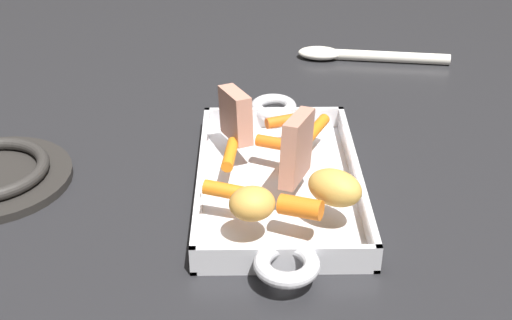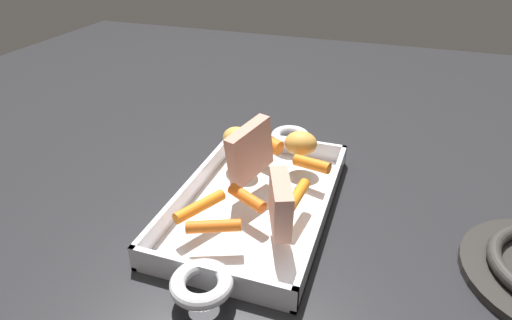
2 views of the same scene
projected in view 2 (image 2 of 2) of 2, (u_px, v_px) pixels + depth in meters
ground_plane at (257, 208)px, 0.58m from camera, size 1.81×1.81×0.00m
roasting_dish at (257, 201)px, 0.58m from camera, size 0.41×0.19×0.03m
roast_slice_thin at (280, 204)px, 0.48m from camera, size 0.07×0.04×0.07m
roast_slice_thick at (250, 151)px, 0.57m from camera, size 0.09×0.05×0.08m
baby_carrot_southwest at (245, 198)px, 0.53m from camera, size 0.04×0.06×0.02m
baby_carrot_southeast at (200, 206)px, 0.52m from camera, size 0.07×0.04×0.01m
baby_carrot_short at (268, 143)px, 0.65m from camera, size 0.04×0.05×0.02m
baby_carrot_long at (214, 226)px, 0.48m from camera, size 0.04×0.06×0.02m
baby_carrot_center_left at (312, 164)px, 0.60m from camera, size 0.03×0.06×0.02m
baby_carrot_northeast at (297, 196)px, 0.53m from camera, size 0.07×0.02×0.02m
potato_golden_large at (239, 141)px, 0.64m from camera, size 0.07×0.07×0.04m
potato_whole at (301, 143)px, 0.63m from camera, size 0.05×0.05×0.04m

